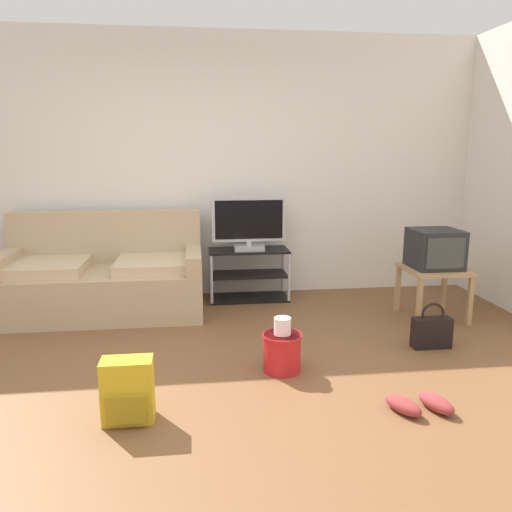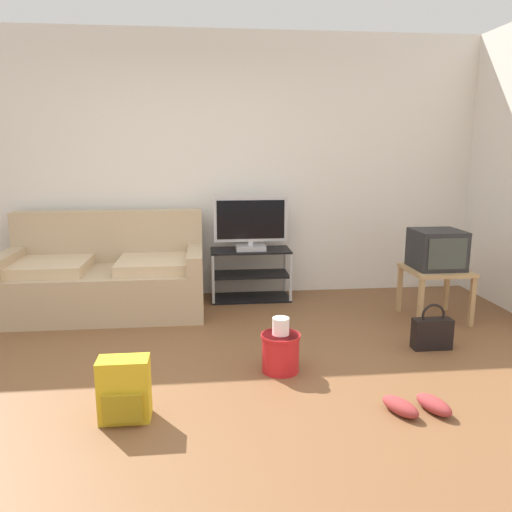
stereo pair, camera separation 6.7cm
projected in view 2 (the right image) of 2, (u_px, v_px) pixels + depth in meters
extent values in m
cube|color=brown|center=(194.00, 401.00, 3.14)|extent=(9.00, 9.80, 0.02)
cube|color=silver|center=(194.00, 167.00, 5.24)|extent=(9.00, 0.10, 2.70)
cube|color=tan|center=(106.00, 291.00, 4.79)|extent=(1.84, 0.93, 0.43)
cube|color=tan|center=(110.00, 236.00, 5.05)|extent=(1.84, 0.20, 0.51)
cube|color=tan|center=(9.00, 262.00, 4.64)|extent=(0.14, 0.93, 0.18)
cube|color=tan|center=(195.00, 258.00, 4.81)|extent=(0.14, 0.93, 0.18)
cube|color=#CBAF89|center=(46.00, 267.00, 4.62)|extent=(0.74, 0.65, 0.10)
cube|color=#CBAF89|center=(158.00, 264.00, 4.73)|extent=(0.74, 0.65, 0.10)
cube|color=black|center=(250.00, 250.00, 5.17)|extent=(0.81, 0.39, 0.02)
cube|color=black|center=(250.00, 274.00, 5.22)|extent=(0.78, 0.38, 0.02)
cube|color=black|center=(251.00, 298.00, 5.28)|extent=(0.81, 0.39, 0.02)
cylinder|color=#B7B7BC|center=(213.00, 280.00, 5.01)|extent=(0.03, 0.03, 0.52)
cylinder|color=#B7B7BC|center=(291.00, 278.00, 5.09)|extent=(0.03, 0.03, 0.52)
cylinder|color=#B7B7BC|center=(212.00, 271.00, 5.36)|extent=(0.03, 0.03, 0.52)
cylinder|color=#B7B7BC|center=(285.00, 269.00, 5.44)|extent=(0.03, 0.03, 0.52)
cube|color=#B2B2B7|center=(251.00, 247.00, 5.15)|extent=(0.30, 0.22, 0.05)
cube|color=#B2B2B7|center=(251.00, 243.00, 5.14)|extent=(0.05, 0.04, 0.04)
cube|color=#B2B2B7|center=(251.00, 219.00, 5.09)|extent=(0.74, 0.04, 0.45)
cube|color=black|center=(251.00, 220.00, 5.06)|extent=(0.68, 0.01, 0.39)
cube|color=tan|center=(436.00, 270.00, 4.56)|extent=(0.53, 0.53, 0.03)
cube|color=tan|center=(420.00, 304.00, 4.36)|extent=(0.04, 0.04, 0.44)
cube|color=tan|center=(472.00, 302.00, 4.40)|extent=(0.04, 0.04, 0.44)
cube|color=tan|center=(400.00, 289.00, 4.81)|extent=(0.04, 0.04, 0.44)
cube|color=tan|center=(447.00, 288.00, 4.86)|extent=(0.04, 0.04, 0.44)
cube|color=#232326|center=(437.00, 249.00, 4.54)|extent=(0.42, 0.40, 0.35)
cube|color=#333833|center=(448.00, 254.00, 4.34)|extent=(0.35, 0.01, 0.27)
cube|color=gold|center=(124.00, 389.00, 2.88)|extent=(0.29, 0.16, 0.37)
cube|color=#A4851A|center=(123.00, 408.00, 2.80)|extent=(0.22, 0.04, 0.16)
cylinder|color=#A4851A|center=(113.00, 379.00, 2.96)|extent=(0.04, 0.04, 0.30)
cylinder|color=#A4851A|center=(141.00, 378.00, 2.98)|extent=(0.04, 0.04, 0.30)
cube|color=black|center=(432.00, 334.00, 3.92)|extent=(0.30, 0.11, 0.24)
torus|color=black|center=(433.00, 315.00, 3.89)|extent=(0.19, 0.02, 0.19)
cylinder|color=red|center=(280.00, 353.00, 3.52)|extent=(0.26, 0.26, 0.27)
cylinder|color=red|center=(281.00, 336.00, 3.50)|extent=(0.28, 0.28, 0.02)
cylinder|color=white|center=(281.00, 328.00, 3.48)|extent=(0.12, 0.12, 0.14)
ellipsoid|color=#993333|center=(400.00, 406.00, 2.96)|extent=(0.22, 0.29, 0.09)
ellipsoid|color=#993333|center=(434.00, 405.00, 2.98)|extent=(0.20, 0.29, 0.09)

